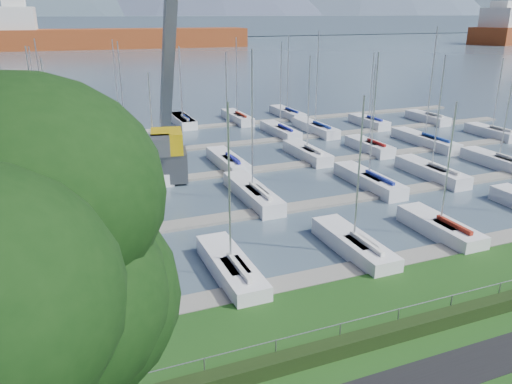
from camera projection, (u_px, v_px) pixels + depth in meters
water at (70, 43)px, 248.77m from camera, size 800.00×540.00×0.20m
hedge at (365, 341)px, 21.36m from camera, size 80.00×0.70×0.70m
fence at (361, 319)px, 21.42m from camera, size 80.00×0.04×0.04m
foothill at (63, 26)px, 307.67m from camera, size 900.00×80.00×12.00m
docks at (197, 177)px, 44.58m from camera, size 90.00×41.60×0.25m
crane at (167, 115)px, 43.00m from camera, size 4.83×13.39×22.35m
cargo_ship_mid at (107, 39)px, 208.13m from camera, size 109.59×24.81×21.50m
sailboat_fleet at (154, 112)px, 44.69m from camera, size 76.22×49.47×12.84m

